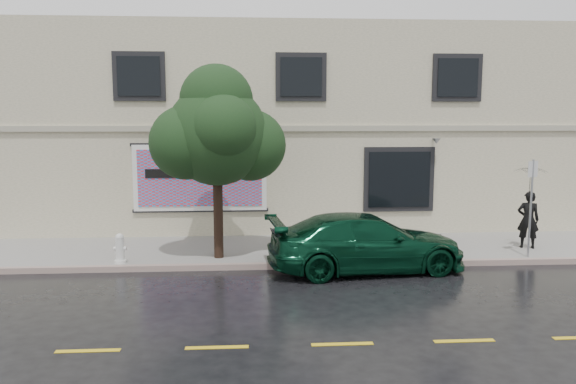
{
  "coord_description": "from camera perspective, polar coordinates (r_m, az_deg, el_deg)",
  "views": [
    {
      "loc": [
        -1.57,
        -12.85,
        4.0
      ],
      "look_at": [
        -0.59,
        2.2,
        1.94
      ],
      "focal_mm": 35.0,
      "sensor_mm": 36.0,
      "label": 1
    }
  ],
  "objects": [
    {
      "name": "ground",
      "position": [
        13.55,
        3.13,
        -9.42
      ],
      "size": [
        90.0,
        90.0,
        0.0
      ],
      "primitive_type": "plane",
      "color": "black",
      "rests_on": "ground"
    },
    {
      "name": "car",
      "position": [
        14.72,
        7.95,
        -5.1
      ],
      "size": [
        5.31,
        2.8,
        1.48
      ],
      "primitive_type": "imported",
      "rotation": [
        0.0,
        0.0,
        1.68
      ],
      "color": "#08301D",
      "rests_on": "ground"
    },
    {
      "name": "pedestrian",
      "position": [
        17.82,
        23.21,
        -2.6
      ],
      "size": [
        0.71,
        0.58,
        1.68
      ],
      "primitive_type": "imported",
      "rotation": [
        0.0,
        0.0,
        2.8
      ],
      "color": "black",
      "rests_on": "sidewalk"
    },
    {
      "name": "street_tree",
      "position": [
        15.11,
        -7.24,
        5.72
      ],
      "size": [
        2.71,
        2.71,
        4.7
      ],
      "color": "black",
      "rests_on": "sidewalk"
    },
    {
      "name": "curb",
      "position": [
        14.96,
        2.45,
        -7.45
      ],
      "size": [
        20.0,
        0.18,
        0.16
      ],
      "primitive_type": "cube",
      "color": "gray",
      "rests_on": "ground"
    },
    {
      "name": "billboard",
      "position": [
        17.95,
        -8.92,
        1.44
      ],
      "size": [
        4.3,
        0.16,
        2.2
      ],
      "color": "white",
      "rests_on": "ground"
    },
    {
      "name": "sign_pole",
      "position": [
        16.55,
        23.47,
        -0.68
      ],
      "size": [
        0.32,
        0.13,
        2.68
      ],
      "rotation": [
        0.0,
        0.0,
        0.33
      ],
      "color": "#94979C",
      "rests_on": "sidewalk"
    },
    {
      "name": "road_marking",
      "position": [
        10.29,
        5.54,
        -15.12
      ],
      "size": [
        19.0,
        0.12,
        0.01
      ],
      "primitive_type": "cube",
      "color": "gold",
      "rests_on": "ground"
    },
    {
      "name": "umbrella",
      "position": [
        17.66,
        23.42,
        1.24
      ],
      "size": [
        1.01,
        1.01,
        0.72
      ],
      "primitive_type": "imported",
      "rotation": [
        0.0,
        0.0,
        -0.03
      ],
      "color": "black",
      "rests_on": "pedestrian"
    },
    {
      "name": "fire_hydrant",
      "position": [
        15.45,
        -16.7,
        -5.53
      ],
      "size": [
        0.33,
        0.31,
        0.79
      ],
      "rotation": [
        0.0,
        0.0,
        0.08
      ],
      "color": "silver",
      "rests_on": "sidewalk"
    },
    {
      "name": "sidewalk",
      "position": [
        16.65,
        1.8,
        -5.88
      ],
      "size": [
        20.0,
        3.5,
        0.15
      ],
      "primitive_type": "cube",
      "color": "gray",
      "rests_on": "ground"
    },
    {
      "name": "building",
      "position": [
        21.91,
        0.39,
        6.46
      ],
      "size": [
        20.0,
        8.12,
        7.0
      ],
      "color": "beige",
      "rests_on": "ground"
    }
  ]
}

